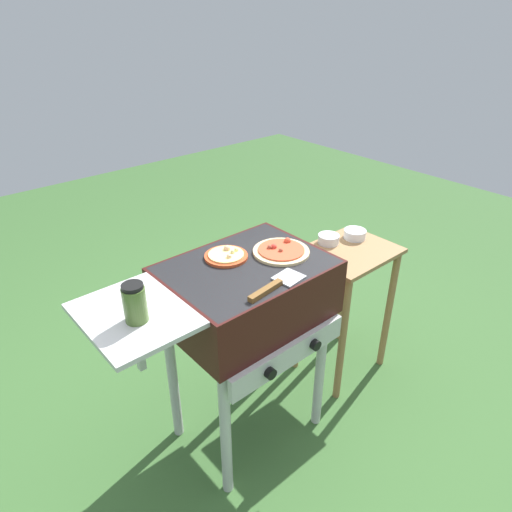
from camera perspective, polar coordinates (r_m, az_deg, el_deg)
The scene contains 9 objects.
ground_plane at distance 2.35m, azimuth -0.98°, elevation -20.47°, with size 8.00×8.00×0.00m, color #38602D.
grill at distance 1.83m, azimuth -1.43°, elevation -5.19°, with size 0.96×0.53×0.90m.
pizza_cheese at distance 1.81m, azimuth -3.74°, elevation 0.06°, with size 0.17×0.17×0.04m.
pizza_pepperoni at distance 1.84m, azimuth 3.15°, elevation 0.66°, with size 0.23×0.23×0.04m.
sauce_jar at distance 1.48m, azimuth -14.92°, elevation -5.70°, with size 0.07×0.07×0.13m.
spatula at distance 1.62m, azimuth 2.45°, elevation -3.65°, with size 0.27×0.10×0.02m.
prep_table at distance 2.37m, azimuth 11.23°, elevation -3.64°, with size 0.44×0.36×0.73m.
topping_bowl_near at distance 2.38m, azimuth 12.25°, elevation 2.66°, with size 0.11×0.11×0.04m.
topping_bowl_far at distance 2.30m, azimuth 9.06°, elevation 2.07°, with size 0.11×0.11×0.04m.
Camera 1 is at (-0.97, -1.18, 1.78)m, focal length 31.99 mm.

